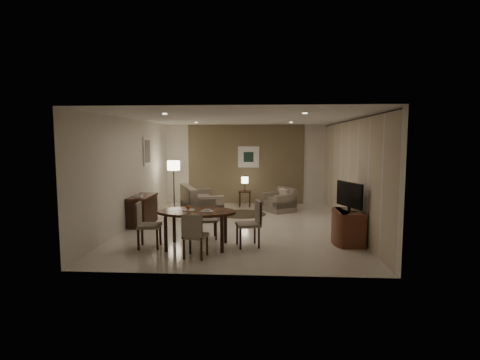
# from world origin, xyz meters

# --- Properties ---
(room_shell) EXTENTS (5.50, 7.00, 2.70)m
(room_shell) POSITION_xyz_m (0.00, 0.40, 1.35)
(room_shell) COLOR beige
(room_shell) RESTS_ON ground
(taupe_accent) EXTENTS (3.96, 0.03, 2.70)m
(taupe_accent) POSITION_xyz_m (0.00, 3.48, 1.35)
(taupe_accent) COLOR #6F6245
(taupe_accent) RESTS_ON wall_back
(curtain_wall) EXTENTS (0.08, 6.70, 2.58)m
(curtain_wall) POSITION_xyz_m (2.68, 0.00, 1.32)
(curtain_wall) COLOR beige
(curtain_wall) RESTS_ON wall_right
(curtain_rod) EXTENTS (0.03, 6.80, 0.03)m
(curtain_rod) POSITION_xyz_m (2.68, 0.00, 2.64)
(curtain_rod) COLOR black
(curtain_rod) RESTS_ON wall_right
(art_back_frame) EXTENTS (0.72, 0.03, 0.72)m
(art_back_frame) POSITION_xyz_m (0.10, 3.46, 1.60)
(art_back_frame) COLOR silver
(art_back_frame) RESTS_ON wall_back
(art_back_canvas) EXTENTS (0.34, 0.01, 0.34)m
(art_back_canvas) POSITION_xyz_m (0.10, 3.44, 1.60)
(art_back_canvas) COLOR black
(art_back_canvas) RESTS_ON wall_back
(art_left_frame) EXTENTS (0.03, 0.60, 0.80)m
(art_left_frame) POSITION_xyz_m (-2.72, 1.20, 1.85)
(art_left_frame) COLOR silver
(art_left_frame) RESTS_ON wall_left
(art_left_canvas) EXTENTS (0.01, 0.46, 0.64)m
(art_left_canvas) POSITION_xyz_m (-2.71, 1.20, 1.85)
(art_left_canvas) COLOR gray
(art_left_canvas) RESTS_ON wall_left
(downlight_nl) EXTENTS (0.10, 0.10, 0.01)m
(downlight_nl) POSITION_xyz_m (-1.40, -1.80, 2.69)
(downlight_nl) COLOR white
(downlight_nl) RESTS_ON ceiling
(downlight_nr) EXTENTS (0.10, 0.10, 0.01)m
(downlight_nr) POSITION_xyz_m (1.40, -1.80, 2.69)
(downlight_nr) COLOR white
(downlight_nr) RESTS_ON ceiling
(downlight_fl) EXTENTS (0.10, 0.10, 0.01)m
(downlight_fl) POSITION_xyz_m (-1.40, 1.80, 2.69)
(downlight_fl) COLOR white
(downlight_fl) RESTS_ON ceiling
(downlight_fr) EXTENTS (0.10, 0.10, 0.01)m
(downlight_fr) POSITION_xyz_m (1.40, 1.80, 2.69)
(downlight_fr) COLOR white
(downlight_fr) RESTS_ON ceiling
(console_desk) EXTENTS (0.48, 1.20, 0.75)m
(console_desk) POSITION_xyz_m (-2.49, 0.00, 0.38)
(console_desk) COLOR #4F2D19
(console_desk) RESTS_ON floor
(telephone) EXTENTS (0.20, 0.14, 0.09)m
(telephone) POSITION_xyz_m (-2.49, -0.30, 0.80)
(telephone) COLOR white
(telephone) RESTS_ON console_desk
(tv_cabinet) EXTENTS (0.48, 0.90, 0.70)m
(tv_cabinet) POSITION_xyz_m (2.40, -1.50, 0.35)
(tv_cabinet) COLOR brown
(tv_cabinet) RESTS_ON floor
(flat_tv) EXTENTS (0.36, 0.85, 0.60)m
(flat_tv) POSITION_xyz_m (2.38, -1.50, 1.02)
(flat_tv) COLOR black
(flat_tv) RESTS_ON tv_cabinet
(dining_table) EXTENTS (1.59, 1.00, 0.75)m
(dining_table) POSITION_xyz_m (-0.75, -1.97, 0.37)
(dining_table) COLOR #4F2D19
(dining_table) RESTS_ON floor
(chair_near) EXTENTS (0.46, 0.46, 0.84)m
(chair_near) POSITION_xyz_m (-0.65, -2.63, 0.42)
(chair_near) COLOR gray
(chair_near) RESTS_ON floor
(chair_far) EXTENTS (0.49, 0.49, 0.86)m
(chair_far) POSITION_xyz_m (-0.63, -1.27, 0.43)
(chair_far) COLOR gray
(chair_far) RESTS_ON floor
(chair_left) EXTENTS (0.49, 0.49, 0.92)m
(chair_left) POSITION_xyz_m (-1.70, -2.04, 0.46)
(chair_left) COLOR gray
(chair_left) RESTS_ON floor
(chair_right) EXTENTS (0.55, 0.55, 0.94)m
(chair_right) POSITION_xyz_m (0.28, -1.85, 0.47)
(chair_right) COLOR gray
(chair_right) RESTS_ON floor
(plate_a) EXTENTS (0.26, 0.26, 0.02)m
(plate_a) POSITION_xyz_m (-0.93, -1.92, 0.75)
(plate_a) COLOR white
(plate_a) RESTS_ON dining_table
(plate_b) EXTENTS (0.26, 0.26, 0.02)m
(plate_b) POSITION_xyz_m (-0.53, -2.02, 0.75)
(plate_b) COLOR white
(plate_b) RESTS_ON dining_table
(fruit_apple) EXTENTS (0.09, 0.09, 0.09)m
(fruit_apple) POSITION_xyz_m (-0.93, -1.92, 0.81)
(fruit_apple) COLOR #B44514
(fruit_apple) RESTS_ON plate_a
(napkin) EXTENTS (0.12, 0.08, 0.03)m
(napkin) POSITION_xyz_m (-0.53, -2.02, 0.78)
(napkin) COLOR white
(napkin) RESTS_ON plate_b
(round_rug) EXTENTS (1.35, 1.35, 0.01)m
(round_rug) POSITION_xyz_m (0.00, 1.52, 0.01)
(round_rug) COLOR #403924
(round_rug) RESTS_ON floor
(sofa) EXTENTS (2.04, 1.51, 0.86)m
(sofa) POSITION_xyz_m (-1.19, 1.24, 0.43)
(sofa) COLOR gray
(sofa) RESTS_ON floor
(armchair) EXTENTS (1.08, 1.09, 0.71)m
(armchair) POSITION_xyz_m (1.08, 2.00, 0.36)
(armchair) COLOR gray
(armchair) RESTS_ON floor
(side_table) EXTENTS (0.41, 0.41, 0.52)m
(side_table) POSITION_xyz_m (0.00, 2.82, 0.26)
(side_table) COLOR black
(side_table) RESTS_ON floor
(table_lamp) EXTENTS (0.22, 0.22, 0.50)m
(table_lamp) POSITION_xyz_m (0.00, 2.82, 0.77)
(table_lamp) COLOR #FFEAC1
(table_lamp) RESTS_ON side_table
(floor_lamp) EXTENTS (0.39, 0.39, 1.53)m
(floor_lamp) POSITION_xyz_m (-2.20, 2.21, 0.77)
(floor_lamp) COLOR #FFE5B7
(floor_lamp) RESTS_ON floor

